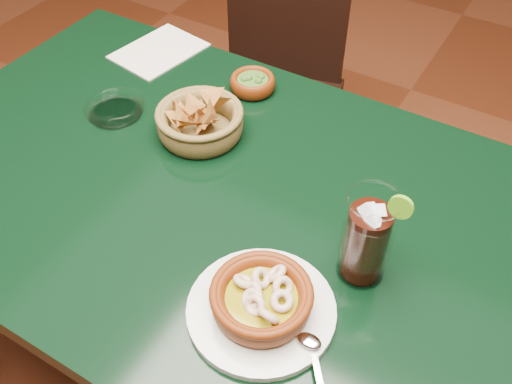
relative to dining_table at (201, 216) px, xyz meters
The scene contains 9 objects.
ground 0.65m from the dining_table, ahead, with size 7.00×7.00×0.00m, color #471C0C.
dining_table is the anchor object (origin of this frame).
dining_chair 0.76m from the dining_table, 107.59° to the left, with size 0.47×0.47×0.84m.
shrimp_plate 0.33m from the dining_table, 36.55° to the right, with size 0.28×0.23×0.07m.
chip_basket 0.19m from the dining_table, 121.48° to the left, with size 0.21×0.21×0.12m.
guacamole_ramekin 0.32m from the dining_table, 101.00° to the left, with size 0.12×0.12×0.04m.
cola_drink 0.39m from the dining_table, ahead, with size 0.17×0.17×0.19m.
glass_ashtray 0.30m from the dining_table, 163.63° to the left, with size 0.13×0.13×0.03m.
paper_menu 0.47m from the dining_table, 136.40° to the left, with size 0.18×0.22×0.00m.
Camera 1 is at (0.48, -0.59, 1.49)m, focal length 40.00 mm.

